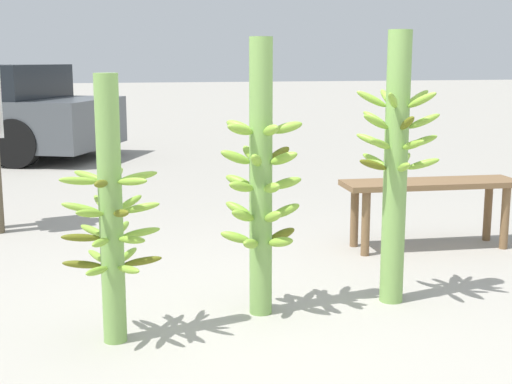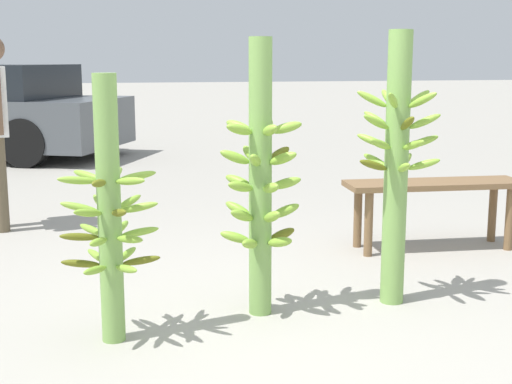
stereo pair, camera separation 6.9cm
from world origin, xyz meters
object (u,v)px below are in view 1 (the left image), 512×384
(banana_stalk_center, at_px, (261,181))
(banana_stalk_right, at_px, (396,163))
(banana_stalk_left, at_px, (111,214))
(market_bench, at_px, (430,192))

(banana_stalk_center, bearing_deg, banana_stalk_right, 0.08)
(banana_stalk_right, bearing_deg, banana_stalk_left, -172.50)
(banana_stalk_left, relative_size, banana_stalk_center, 0.88)
(market_bench, bearing_deg, banana_stalk_center, -142.17)
(banana_stalk_center, height_order, banana_stalk_right, banana_stalk_right)
(banana_stalk_left, xyz_separation_m, banana_stalk_right, (1.56, 0.21, 0.16))
(banana_stalk_left, height_order, banana_stalk_center, banana_stalk_center)
(banana_stalk_center, bearing_deg, banana_stalk_left, -165.51)
(banana_stalk_left, xyz_separation_m, banana_stalk_center, (0.79, 0.20, 0.09))
(banana_stalk_left, bearing_deg, banana_stalk_center, 14.49)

